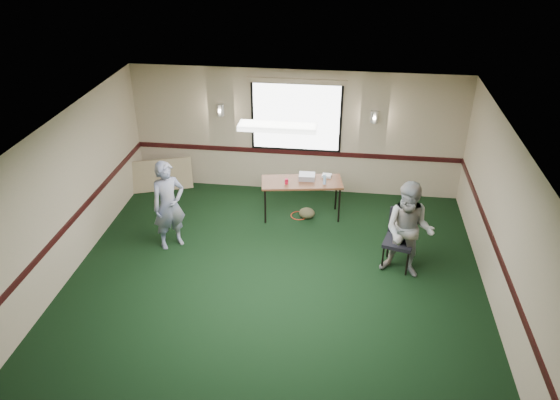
# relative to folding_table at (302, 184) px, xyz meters

# --- Properties ---
(ground) EXTENTS (8.00, 8.00, 0.00)m
(ground) POSITION_rel_folding_table_xyz_m (-0.24, -2.84, -0.74)
(ground) COLOR black
(ground) RESTS_ON ground
(room_shell) EXTENTS (8.00, 8.02, 8.00)m
(room_shell) POSITION_rel_folding_table_xyz_m (-0.24, -0.71, 0.84)
(room_shell) COLOR #C7AA8F
(room_shell) RESTS_ON ground
(folding_table) EXTENTS (1.67, 0.88, 0.79)m
(folding_table) POSITION_rel_folding_table_xyz_m (0.00, 0.00, 0.00)
(folding_table) COLOR #4F2416
(folding_table) RESTS_ON ground
(projector) EXTENTS (0.32, 0.27, 0.10)m
(projector) POSITION_rel_folding_table_xyz_m (0.09, 0.11, 0.11)
(projector) COLOR #929199
(projector) RESTS_ON folding_table
(game_console) EXTENTS (0.20, 0.17, 0.05)m
(game_console) POSITION_rel_folding_table_xyz_m (0.48, 0.27, 0.08)
(game_console) COLOR silver
(game_console) RESTS_ON folding_table
(red_cup) EXTENTS (0.07, 0.07, 0.11)m
(red_cup) POSITION_rel_folding_table_xyz_m (-0.29, -0.14, 0.11)
(red_cup) COLOR #B40C27
(red_cup) RESTS_ON folding_table
(water_bottle) EXTENTS (0.06, 0.06, 0.20)m
(water_bottle) POSITION_rel_folding_table_xyz_m (0.45, -0.06, 0.16)
(water_bottle) COLOR #8EBDE8
(water_bottle) RESTS_ON folding_table
(duffel_bag) EXTENTS (0.37, 0.31, 0.23)m
(duffel_bag) POSITION_rel_folding_table_xyz_m (0.12, -0.07, -0.62)
(duffel_bag) COLOR #423926
(duffel_bag) RESTS_ON ground
(cable_coil) EXTENTS (0.36, 0.36, 0.02)m
(cable_coil) POSITION_rel_folding_table_xyz_m (-0.04, -0.01, -0.73)
(cable_coil) COLOR red
(cable_coil) RESTS_ON ground
(folded_table) EXTENTS (1.36, 0.66, 0.70)m
(folded_table) POSITION_rel_folding_table_xyz_m (-3.18, 0.76, -0.39)
(folded_table) COLOR tan
(folded_table) RESTS_ON ground
(conference_chair) EXTENTS (0.62, 0.63, 1.02)m
(conference_chair) POSITION_rel_folding_table_xyz_m (1.85, -1.41, -0.14)
(conference_chair) COLOR black
(conference_chair) RESTS_ON ground
(person_left) EXTENTS (0.73, 0.71, 1.69)m
(person_left) POSITION_rel_folding_table_xyz_m (-2.29, -1.35, 0.11)
(person_left) COLOR #47589C
(person_left) RESTS_ON ground
(person_right) EXTENTS (0.98, 0.85, 1.73)m
(person_right) POSITION_rel_folding_table_xyz_m (1.93, -1.72, 0.13)
(person_right) COLOR #7396B2
(person_right) RESTS_ON ground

